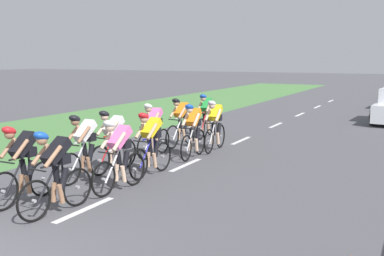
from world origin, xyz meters
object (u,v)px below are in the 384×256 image
cyclist_second (55,171)px  cyclist_eleventh (206,115)px  cyclist_eighth (193,130)px  cyclist_fourth (119,154)px  cyclist_sixth (150,143)px  cyclist_tenth (215,125)px  cyclist_seventh (153,129)px  cyclist_third (84,146)px  cyclist_lead (22,163)px  cyclist_fifth (112,140)px  cyclist_ninth (181,121)px

cyclist_second → cyclist_eleventh: 8.52m
cyclist_eighth → cyclist_eleventh: 3.41m
cyclist_fourth → cyclist_eleventh: bearing=100.1°
cyclist_second → cyclist_fourth: (0.16, 1.67, 0.00)m
cyclist_sixth → cyclist_tenth: same height
cyclist_second → cyclist_seventh: bearing=101.2°
cyclist_third → cyclist_eleventh: size_ratio=1.00×
cyclist_seventh → cyclist_third: bearing=-91.1°
cyclist_eighth → cyclist_lead: bearing=-101.9°
cyclist_seventh → cyclist_tenth: bearing=52.9°
cyclist_third → cyclist_fifth: 0.96m
cyclist_lead → cyclist_sixth: (1.05, 2.89, 0.00)m
cyclist_third → cyclist_eighth: size_ratio=1.00×
cyclist_second → cyclist_seventh: size_ratio=1.00×
cyclist_second → cyclist_tenth: size_ratio=1.00×
cyclist_sixth → cyclist_eighth: (0.02, 2.18, 0.00)m
cyclist_second → cyclist_seventh: (-0.97, 4.88, 0.00)m
cyclist_tenth → cyclist_eleventh: same height
cyclist_fourth → cyclist_tenth: 4.76m
cyclist_lead → cyclist_second: same height
cyclist_second → cyclist_ninth: 6.70m
cyclist_tenth → cyclist_eleventh: (-1.25, 2.02, 0.00)m
cyclist_seventh → cyclist_eighth: bearing=18.6°
cyclist_third → cyclist_fourth: same height
cyclist_second → cyclist_seventh: same height
cyclist_sixth → cyclist_eighth: 2.18m
cyclist_fifth → cyclist_ninth: size_ratio=1.00×
cyclist_second → cyclist_eighth: size_ratio=1.00×
cyclist_second → cyclist_sixth: same height
cyclist_second → cyclist_sixth: size_ratio=1.00×
cyclist_tenth → cyclist_fifth: bearing=-108.6°
cyclist_eleventh → cyclist_second: bearing=-83.0°
cyclist_sixth → cyclist_eighth: size_ratio=1.00×
cyclist_sixth → cyclist_eleventh: 5.51m
cyclist_lead → cyclist_ninth: 6.45m
cyclist_tenth → cyclist_eleventh: bearing=121.8°
cyclist_second → cyclist_tenth: 6.44m
cyclist_lead → cyclist_third: 1.85m
cyclist_sixth → cyclist_seventh: bearing=119.7°
cyclist_seventh → cyclist_ninth: size_ratio=1.00×
cyclist_fifth → cyclist_sixth: (1.03, 0.09, 0.00)m
cyclist_fifth → cyclist_ninth: 3.64m
cyclist_lead → cyclist_eleventh: (-0.07, 8.28, 0.00)m
cyclist_lead → cyclist_fifth: size_ratio=1.00×
cyclist_fourth → cyclist_fifth: bearing=130.6°
cyclist_lead → cyclist_tenth: bearing=79.3°
cyclist_tenth → cyclist_second: bearing=-91.8°
cyclist_fifth → cyclist_eleventh: bearing=90.9°
cyclist_lead → cyclist_seventh: same height
cyclist_tenth → cyclist_seventh: bearing=-127.1°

